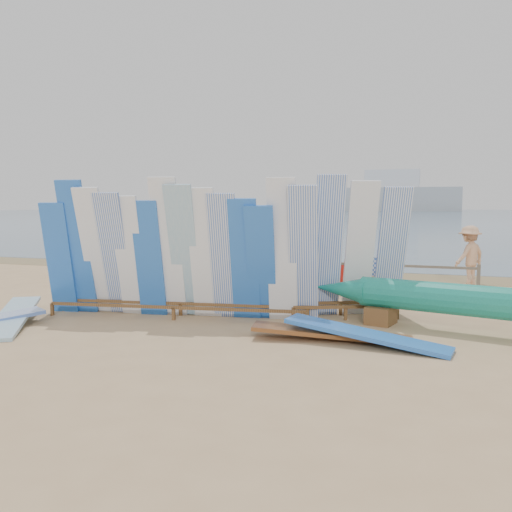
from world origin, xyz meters
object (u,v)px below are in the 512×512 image
at_px(flat_board_c, 332,340).
at_px(beach_chair_left, 247,278).
at_px(beachgoer_1, 106,251).
at_px(beachgoer_6, 358,256).
at_px(beachgoer_3, 211,245).
at_px(beachgoer_7, 308,253).
at_px(vendor_table, 373,294).
at_px(beachgoer_5, 299,253).
at_px(beachgoer_0, 106,250).
at_px(main_surfboard_rack, 177,256).
at_px(stroller, 334,275).
at_px(side_surfboard_rack, 345,254).
at_px(beach_chair_right, 281,276).
at_px(outrigger_canoe, 476,303).
at_px(flat_board_d, 366,346).
at_px(beachgoer_9, 469,256).
at_px(beachgoer_2, 180,251).
at_px(flat_board_a, 13,325).

height_order(flat_board_c, beach_chair_left, beach_chair_left).
bearing_deg(beachgoer_1, beachgoer_6, 78.89).
relative_size(beach_chair_left, beachgoer_6, 0.46).
bearing_deg(beachgoer_3, beachgoer_7, -34.87).
bearing_deg(vendor_table, beachgoer_5, 107.06).
height_order(vendor_table, beach_chair_left, vendor_table).
relative_size(flat_board_c, beachgoer_0, 1.59).
height_order(main_surfboard_rack, stroller, main_surfboard_rack).
bearing_deg(vendor_table, side_surfboard_rack, -135.82).
distance_m(main_surfboard_rack, beachgoer_5, 6.67).
bearing_deg(beach_chair_right, beachgoer_6, -42.13).
bearing_deg(flat_board_c, side_surfboard_rack, -5.93).
xyz_separation_m(vendor_table, beachgoer_6, (-0.77, 2.92, 0.51)).
bearing_deg(outrigger_canoe, flat_board_c, -140.34).
relative_size(vendor_table, beachgoer_3, 0.66).
xyz_separation_m(side_surfboard_rack, beachgoer_7, (-1.85, 4.45, -0.42)).
bearing_deg(side_surfboard_rack, beachgoer_3, 108.70).
distance_m(flat_board_c, beachgoer_5, 7.83).
xyz_separation_m(side_surfboard_rack, beachgoer_0, (-8.32, 3.88, -0.45)).
bearing_deg(outrigger_canoe, beach_chair_right, 150.36).
xyz_separation_m(vendor_table, beachgoer_5, (-2.87, 4.66, 0.39)).
bearing_deg(beach_chair_left, vendor_table, -35.43).
bearing_deg(flat_board_c, vendor_table, -17.36).
distance_m(flat_board_c, beachgoer_7, 6.72).
height_order(flat_board_c, beachgoer_0, beachgoer_0).
distance_m(flat_board_d, beachgoer_0, 10.87).
height_order(flat_board_c, beachgoer_3, beachgoer_3).
xyz_separation_m(flat_board_d, beachgoer_9, (1.84, 7.67, 0.85)).
bearing_deg(flat_board_c, beachgoer_6, -5.63).
relative_size(beachgoer_2, beachgoer_7, 0.93).
bearing_deg(beachgoer_0, flat_board_a, 122.04).
bearing_deg(vendor_table, beach_chair_left, 132.81).
xyz_separation_m(main_surfboard_rack, beachgoer_1, (-5.34, 5.33, -0.47)).
distance_m(vendor_table, beachgoer_3, 8.52).
height_order(main_surfboard_rack, beach_chair_left, main_surfboard_rack).
bearing_deg(side_surfboard_rack, main_surfboard_rack, 176.63).
distance_m(main_surfboard_rack, side_surfboard_rack, 3.38).
height_order(beachgoer_7, beachgoer_5, beachgoer_7).
bearing_deg(beachgoer_5, outrigger_canoe, 159.74).
xyz_separation_m(beachgoer_5, beachgoer_1, (-6.14, -1.28, 0.01)).
xyz_separation_m(main_surfboard_rack, outrigger_canoe, (5.63, 0.38, -0.69)).
relative_size(main_surfboard_rack, stroller, 5.99).
relative_size(main_surfboard_rack, beachgoer_6, 3.14).
bearing_deg(beachgoer_2, beachgoer_0, -52.80).
bearing_deg(beachgoer_6, stroller, 80.84).
distance_m(main_surfboard_rack, beachgoer_9, 8.87).
relative_size(beachgoer_9, beachgoer_1, 1.07).
height_order(beach_chair_right, beachgoer_3, beachgoer_3).
xyz_separation_m(beachgoer_6, beachgoer_2, (-5.77, 0.82, -0.09)).
height_order(beachgoer_6, beachgoer_1, beachgoer_6).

